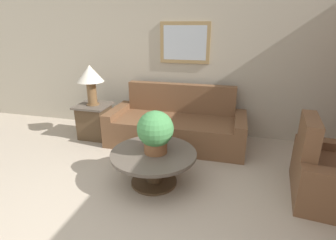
# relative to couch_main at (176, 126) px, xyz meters

# --- Properties ---
(wall_back) EXTENTS (8.00, 0.09, 2.60)m
(wall_back) POSITION_rel_couch_main_xyz_m (-0.26, 0.60, 1.01)
(wall_back) COLOR #B2A893
(wall_back) RESTS_ON ground_plane
(couch_main) EXTENTS (2.24, 0.94, 0.94)m
(couch_main) POSITION_rel_couch_main_xyz_m (0.00, 0.00, 0.00)
(couch_main) COLOR brown
(couch_main) RESTS_ON ground_plane
(armchair) EXTENTS (1.04, 1.10, 0.94)m
(armchair) POSITION_rel_couch_main_xyz_m (2.08, -1.06, -0.00)
(armchair) COLOR brown
(armchair) RESTS_ON ground_plane
(coffee_table) EXTENTS (1.06, 1.06, 0.43)m
(coffee_table) POSITION_rel_couch_main_xyz_m (-0.00, -1.26, 0.02)
(coffee_table) COLOR #4C3823
(coffee_table) RESTS_ON ground_plane
(side_table) EXTENTS (0.55, 0.55, 0.60)m
(side_table) POSITION_rel_couch_main_xyz_m (-1.45, -0.12, 0.01)
(side_table) COLOR #4C3823
(side_table) RESTS_ON ground_plane
(table_lamp) EXTENTS (0.45, 0.45, 0.68)m
(table_lamp) POSITION_rel_couch_main_xyz_m (-1.45, -0.12, 0.79)
(table_lamp) COLOR brown
(table_lamp) RESTS_ON side_table
(potted_plant_on_table) EXTENTS (0.44, 0.44, 0.52)m
(potted_plant_on_table) POSITION_rel_couch_main_xyz_m (0.02, -1.25, 0.41)
(potted_plant_on_table) COLOR brown
(potted_plant_on_table) RESTS_ON coffee_table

